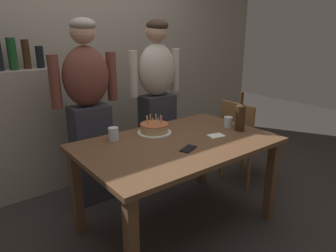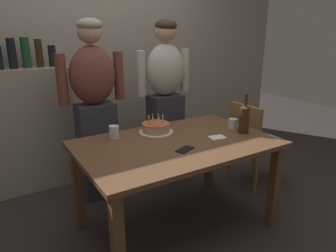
{
  "view_description": "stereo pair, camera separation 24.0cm",
  "coord_description": "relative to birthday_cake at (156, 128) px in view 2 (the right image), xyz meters",
  "views": [
    {
      "loc": [
        -1.42,
        -1.7,
        1.56
      ],
      "look_at": [
        -0.01,
        0.11,
        0.84
      ],
      "focal_mm": 32.69,
      "sensor_mm": 36.0,
      "label": 1
    },
    {
      "loc": [
        -1.22,
        -1.84,
        1.56
      ],
      "look_at": [
        -0.01,
        0.11,
        0.84
      ],
      "focal_mm": 32.69,
      "sensor_mm": 36.0,
      "label": 2
    }
  ],
  "objects": [
    {
      "name": "cell_phone",
      "position": [
        -0.01,
        -0.44,
        -0.04
      ],
      "size": [
        0.16,
        0.12,
        0.01
      ],
      "primitive_type": "cube",
      "rotation": [
        0.0,
        0.0,
        0.39
      ],
      "color": "black",
      "rests_on": "dining_table"
    },
    {
      "name": "shelf_cabinet",
      "position": [
        -0.84,
        1.06,
        -0.15
      ],
      "size": [
        0.82,
        0.3,
        1.5
      ],
      "color": "#9E9384",
      "rests_on": "ground_plane"
    },
    {
      "name": "back_wall",
      "position": [
        0.03,
        1.28,
        0.52
      ],
      "size": [
        5.2,
        0.1,
        2.6
      ],
      "primitive_type": "cube",
      "color": "#9E9384",
      "rests_on": "ground_plane"
    },
    {
      "name": "water_glass_near",
      "position": [
        -0.35,
        0.06,
        0.01
      ],
      "size": [
        0.08,
        0.08,
        0.1
      ],
      "primitive_type": "cylinder",
      "color": "silver",
      "rests_on": "dining_table"
    },
    {
      "name": "person_woman_cardigan",
      "position": [
        0.42,
        0.54,
        0.09
      ],
      "size": [
        0.61,
        0.27,
        1.66
      ],
      "rotation": [
        0.0,
        0.0,
        3.14
      ],
      "color": "#33333D",
      "rests_on": "ground_plane"
    },
    {
      "name": "dining_chair",
      "position": [
        1.05,
        -0.08,
        -0.26
      ],
      "size": [
        0.42,
        0.42,
        0.87
      ],
      "rotation": [
        0.0,
        0.0,
        1.57
      ],
      "color": "olive",
      "rests_on": "ground_plane"
    },
    {
      "name": "dining_table",
      "position": [
        0.03,
        -0.27,
        -0.14
      ],
      "size": [
        1.5,
        0.96,
        0.74
      ],
      "color": "brown",
      "rests_on": "ground_plane"
    },
    {
      "name": "ground_plane",
      "position": [
        0.03,
        -0.27,
        -0.78
      ],
      "size": [
        10.0,
        10.0,
        0.0
      ],
      "primitive_type": "plane",
      "color": "#332D2B"
    },
    {
      "name": "water_glass_far",
      "position": [
        0.62,
        -0.25,
        0.0
      ],
      "size": [
        0.08,
        0.08,
        0.09
      ],
      "primitive_type": "cylinder",
      "color": "silver",
      "rests_on": "dining_table"
    },
    {
      "name": "wine_bottle",
      "position": [
        0.62,
        -0.38,
        0.09
      ],
      "size": [
        0.08,
        0.08,
        0.33
      ],
      "color": "#382314",
      "rests_on": "dining_table"
    },
    {
      "name": "person_man_bearded",
      "position": [
        -0.33,
        0.54,
        0.09
      ],
      "size": [
        0.61,
        0.27,
        1.66
      ],
      "rotation": [
        0.0,
        0.0,
        3.14
      ],
      "color": "#33333D",
      "rests_on": "ground_plane"
    },
    {
      "name": "birthday_cake",
      "position": [
        0.0,
        0.0,
        0.0
      ],
      "size": [
        0.29,
        0.29,
        0.15
      ],
      "color": "white",
      "rests_on": "dining_table"
    },
    {
      "name": "napkin_stack",
      "position": [
        0.35,
        -0.37,
        -0.04
      ],
      "size": [
        0.14,
        0.12,
        0.01
      ],
      "primitive_type": "cube",
      "rotation": [
        0.0,
        0.0,
        -0.2
      ],
      "color": "white",
      "rests_on": "dining_table"
    }
  ]
}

